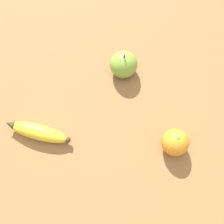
{
  "coord_description": "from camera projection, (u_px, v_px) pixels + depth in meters",
  "views": [
    {
      "loc": [
        -0.17,
        0.14,
        0.68
      ],
      "look_at": [
        0.02,
        -0.03,
        0.03
      ],
      "focal_mm": 42.0,
      "sensor_mm": 36.0,
      "label": 1
    }
  ],
  "objects": [
    {
      "name": "ground_plane",
      "position": [
        109.0,
        127.0,
        0.71
      ],
      "size": [
        3.0,
        3.0,
        0.0
      ],
      "primitive_type": "plane",
      "color": "olive"
    },
    {
      "name": "orange",
      "position": [
        175.0,
        142.0,
        0.66
      ],
      "size": [
        0.07,
        0.07,
        0.07
      ],
      "color": "orange",
      "rests_on": "ground_plane"
    },
    {
      "name": "apple",
      "position": [
        124.0,
        64.0,
        0.74
      ],
      "size": [
        0.08,
        0.08,
        0.08
      ],
      "color": "olive",
      "rests_on": "ground_plane"
    },
    {
      "name": "banana",
      "position": [
        38.0,
        132.0,
        0.69
      ],
      "size": [
        0.16,
        0.12,
        0.04
      ],
      "rotation": [
        0.0,
        0.0,
        0.58
      ],
      "color": "yellow",
      "rests_on": "ground_plane"
    }
  ]
}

